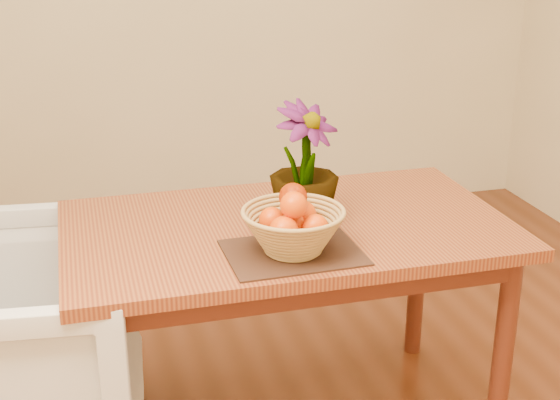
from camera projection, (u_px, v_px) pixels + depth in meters
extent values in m
cube|color=brown|center=(287.00, 229.00, 2.47)|extent=(1.40, 0.80, 0.04)
cube|color=#4B1E11|center=(287.00, 247.00, 2.49)|extent=(1.28, 0.68, 0.08)
cylinder|color=#4B1E11|center=(503.00, 356.00, 2.46)|extent=(0.06, 0.06, 0.71)
cylinder|color=#4B1E11|center=(93.00, 311.00, 2.74)|extent=(0.06, 0.06, 0.71)
cylinder|color=#4B1E11|center=(417.00, 271.00, 3.04)|extent=(0.06, 0.06, 0.71)
cube|color=#361C13|center=(293.00, 253.00, 2.25)|extent=(0.39, 0.30, 0.01)
cylinder|color=#B38A4A|center=(293.00, 250.00, 2.24)|extent=(0.15, 0.15, 0.01)
sphere|color=#E13903|center=(293.00, 225.00, 2.22)|extent=(0.07, 0.07, 0.07)
sphere|color=#E13903|center=(302.00, 214.00, 2.27)|extent=(0.08, 0.08, 0.08)
sphere|color=#E13903|center=(272.00, 220.00, 2.24)|extent=(0.07, 0.07, 0.07)
sphere|color=#E13903|center=(284.00, 231.00, 2.16)|extent=(0.08, 0.08, 0.08)
sphere|color=#E13903|center=(315.00, 227.00, 2.19)|extent=(0.07, 0.07, 0.07)
sphere|color=#E13903|center=(293.00, 197.00, 2.22)|extent=(0.08, 0.08, 0.08)
sphere|color=#E13903|center=(294.00, 205.00, 2.16)|extent=(0.08, 0.08, 0.08)
sphere|color=#E13903|center=(293.00, 197.00, 2.22)|extent=(0.08, 0.08, 0.08)
imported|color=#154C16|center=(304.00, 165.00, 2.40)|extent=(0.30, 0.30, 0.38)
imported|color=gray|center=(2.00, 347.00, 2.40)|extent=(0.85, 0.89, 0.84)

